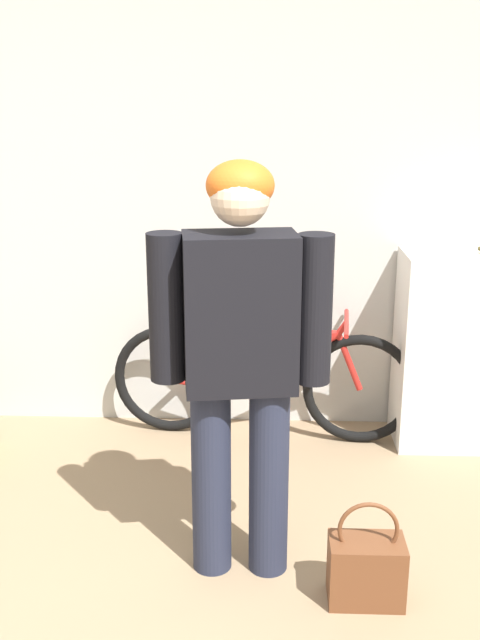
% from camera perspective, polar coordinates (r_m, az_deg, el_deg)
% --- Properties ---
extents(wall_back, '(8.00, 0.07, 2.60)m').
position_cam_1_polar(wall_back, '(4.06, -3.59, 9.64)').
color(wall_back, silver).
rests_on(wall_back, ground_plane).
extents(person, '(0.66, 0.28, 1.59)m').
position_cam_1_polar(person, '(2.72, 0.00, -1.99)').
color(person, '#23283D').
rests_on(person, ground_plane).
extents(bicycle, '(1.65, 0.46, 0.68)m').
position_cam_1_polar(bicycle, '(4.05, 1.69, -4.62)').
color(bicycle, black).
rests_on(bicycle, ground_plane).
extents(handbag, '(0.28, 0.17, 0.41)m').
position_cam_1_polar(handbag, '(2.93, 9.59, -18.14)').
color(handbag, brown).
rests_on(handbag, ground_plane).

